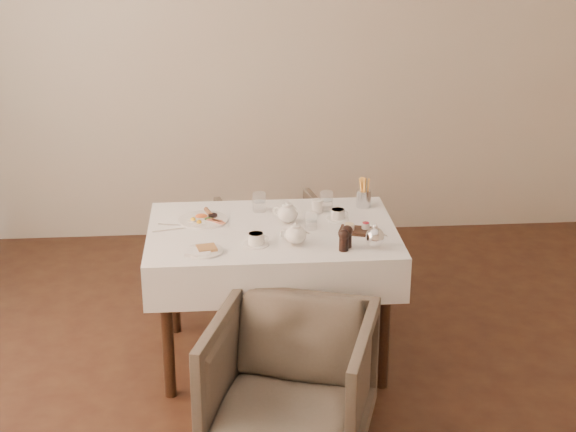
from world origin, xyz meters
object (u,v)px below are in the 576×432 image
(table, at_px, (272,250))
(breakfast_plate, at_px, (203,219))
(armchair_near, at_px, (290,384))
(armchair_far, at_px, (275,250))
(teapot_centre, at_px, (287,212))

(table, bearing_deg, breakfast_plate, 157.83)
(armchair_near, relative_size, armchair_far, 1.10)
(armchair_far, xyz_separation_m, teapot_centre, (0.02, -0.70, 0.52))
(armchair_near, bearing_deg, teapot_centre, 104.00)
(breakfast_plate, bearing_deg, table, -13.93)
(armchair_near, distance_m, breakfast_plate, 1.12)
(table, height_order, breakfast_plate, breakfast_plate)
(armchair_near, xyz_separation_m, armchair_far, (0.04, 1.60, -0.03))
(breakfast_plate, relative_size, teapot_centre, 1.71)
(table, bearing_deg, armchair_near, -87.95)
(armchair_near, bearing_deg, table, 109.71)
(teapot_centre, bearing_deg, armchair_near, -69.58)
(table, relative_size, armchair_near, 1.78)
(breakfast_plate, bearing_deg, armchair_near, -59.94)
(breakfast_plate, bearing_deg, teapot_centre, -0.09)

